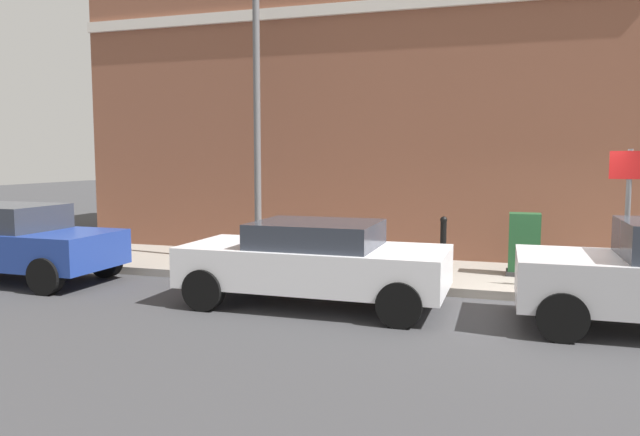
# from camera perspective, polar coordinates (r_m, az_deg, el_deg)

# --- Properties ---
(ground) EXTENTS (80.00, 80.00, 0.00)m
(ground) POSITION_cam_1_polar(r_m,az_deg,el_deg) (9.92, 20.21, -8.12)
(ground) COLOR #38383A
(sidewalk) EXTENTS (2.78, 30.00, 0.15)m
(sidewalk) POSITION_cam_1_polar(r_m,az_deg,el_deg) (12.90, -7.92, -4.30)
(sidewalk) COLOR gray
(sidewalk) RESTS_ON ground
(corner_building) EXTENTS (7.12, 12.55, 8.25)m
(corner_building) POSITION_cam_1_polar(r_m,az_deg,el_deg) (16.87, 4.72, 11.93)
(corner_building) COLOR brown
(corner_building) RESTS_ON ground
(car_white) EXTENTS (1.87, 4.10, 1.32)m
(car_white) POSITION_cam_1_polar(r_m,az_deg,el_deg) (9.45, -0.49, -4.06)
(car_white) COLOR silver
(car_white) RESTS_ON ground
(car_blue) EXTENTS (1.83, 4.21, 1.43)m
(car_blue) POSITION_cam_1_polar(r_m,az_deg,el_deg) (12.79, -27.27, -1.98)
(car_blue) COLOR navy
(car_blue) RESTS_ON ground
(utility_cabinet) EXTENTS (0.46, 0.61, 1.15)m
(utility_cabinet) POSITION_cam_1_polar(r_m,az_deg,el_deg) (11.71, 18.72, -2.58)
(utility_cabinet) COLOR #1E4C28
(utility_cabinet) RESTS_ON sidewalk
(bollard_near_cabinet) EXTENTS (0.14, 0.14, 1.04)m
(bollard_near_cabinet) POSITION_cam_1_polar(r_m,az_deg,el_deg) (11.86, 11.57, -2.17)
(bollard_near_cabinet) COLOR black
(bollard_near_cabinet) RESTS_ON sidewalk
(bollard_far_kerb) EXTENTS (0.14, 0.14, 1.04)m
(bollard_far_kerb) POSITION_cam_1_polar(r_m,az_deg,el_deg) (10.86, 1.33, -2.78)
(bollard_far_kerb) COLOR black
(bollard_far_kerb) RESTS_ON sidewalk
(street_sign) EXTENTS (0.08, 0.60, 2.30)m
(street_sign) POSITION_cam_1_polar(r_m,az_deg,el_deg) (10.63, 27.11, 1.58)
(street_sign) COLOR #59595B
(street_sign) RESTS_ON sidewalk
(lamppost) EXTENTS (0.20, 0.44, 5.72)m
(lamppost) POSITION_cam_1_polar(r_m,az_deg,el_deg) (12.47, -5.98, 10.27)
(lamppost) COLOR #59595B
(lamppost) RESTS_ON sidewalk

